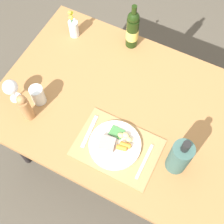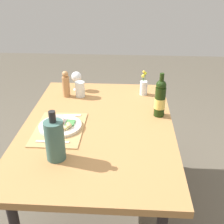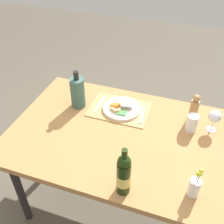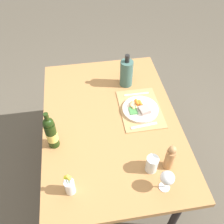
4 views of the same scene
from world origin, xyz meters
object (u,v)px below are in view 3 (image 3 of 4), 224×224
Objects in this scene: dining_table at (118,140)px; water_tumbler at (192,124)px; knife at (100,104)px; cooler_bottle at (78,92)px; dinner_plate at (121,108)px; flower_vase at (195,186)px; pepper_mill at (194,109)px; fork at (142,114)px; wine_glass at (215,117)px; wine_bottle at (124,175)px.

water_tumbler is (-0.43, -0.18, 0.12)m from dining_table.
water_tumbler is at bearing 174.58° from knife.
knife is 0.69× the size of cooler_bottle.
cooler_bottle is (0.31, 0.05, 0.10)m from dinner_plate.
cooler_bottle reaches higher than flower_vase.
dinner_plate is 1.30× the size of pepper_mill.
dinner_plate is 2.26× the size of water_tumbler.
flower_vase is 0.99m from cooler_bottle.
pepper_mill reaches higher than fork.
water_tumbler is at bearing 179.86° from cooler_bottle.
pepper_mill reaches higher than dinner_plate.
dinner_plate is 0.17m from knife.
dining_table is 0.60m from flower_vase.
fork and knife have the same top height.
wine_glass is 0.79× the size of flower_vase.
water_tumbler reaches higher than dining_table.
cooler_bottle is at bearing -26.80° from dining_table.
dinner_plate is 1.74× the size of wine_glass.
fork is at bearing -7.01° from water_tumbler.
dinner_plate is 0.15m from fork.
wine_bottle is 0.36m from flower_vase.
wine_bottle is 1.55× the size of flower_vase.
knife is 1.28× the size of wine_glass.
fork is (-0.15, 0.01, -0.01)m from dinner_plate.
dinner_plate is at bearing -0.13° from wine_glass.
wine_bottle is at bearing 57.23° from wine_glass.
pepper_mill is (-0.48, -0.06, 0.08)m from dinner_plate.
dinner_plate is at bearing -76.96° from dining_table.
water_tumbler is (-0.33, 0.04, 0.04)m from fork.
dining_table is 5.26× the size of dinner_plate.
wine_glass is at bearing 178.82° from knife.
knife is 1.00× the size of flower_vase.
water_tumbler is at bearing 20.14° from wine_glass.
wine_bottle is at bearing 15.18° from flower_vase.
pepper_mill reaches higher than water_tumbler.
knife is 0.66m from water_tumbler.
dinner_plate is 0.94× the size of cooler_bottle.
pepper_mill is at bearing -111.72° from wine_bottle.
dining_table is 0.48m from water_tumbler.
knife is (0.22, -0.24, 0.07)m from dining_table.
cooler_bottle reaches higher than fork.
flower_vase is at bearing -164.82° from wine_bottle.
wine_glass reaches higher than dinner_plate.
cooler_bottle reaches higher than dining_table.
dining_table is at bearing 132.45° from knife.
flower_vase is (-0.34, -0.09, -0.06)m from wine_bottle.
knife is 0.96× the size of pepper_mill.
knife reaches higher than dining_table.
dining_table is 0.34m from knife.
dinner_plate is at bearing 6.86° from pepper_mill.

